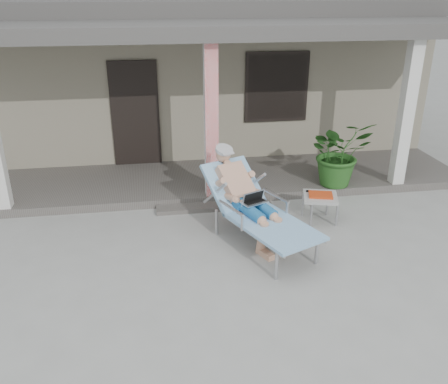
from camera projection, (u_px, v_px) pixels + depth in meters
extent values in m
plane|color=#9E9E99|center=(233.00, 265.00, 6.57)|extent=(60.00, 60.00, 0.00)
cube|color=gray|center=(189.00, 76.00, 11.86)|extent=(10.00, 5.00, 3.00)
cube|color=#474442|center=(186.00, 5.00, 11.21)|extent=(10.40, 5.40, 0.30)
cube|color=black|center=(135.00, 114.00, 9.50)|extent=(0.95, 0.06, 2.10)
cube|color=black|center=(277.00, 87.00, 9.74)|extent=(1.20, 0.06, 1.30)
cube|color=black|center=(277.00, 87.00, 9.73)|extent=(1.32, 0.05, 1.42)
cube|color=#605B56|center=(206.00, 180.00, 9.26)|extent=(10.00, 2.00, 0.15)
cube|color=red|center=(211.00, 123.00, 7.94)|extent=(0.22, 0.22, 2.61)
cube|color=silver|center=(406.00, 115.00, 8.44)|extent=(0.22, 0.22, 2.61)
cube|color=#474442|center=(204.00, 29.00, 8.14)|extent=(10.00, 2.30, 0.24)
cube|color=#605B56|center=(214.00, 207.00, 8.23)|extent=(2.00, 0.30, 0.07)
cylinder|color=#B7B7BC|center=(277.00, 266.00, 6.17)|extent=(0.05, 0.05, 0.41)
cylinder|color=#B7B7BC|center=(317.00, 251.00, 6.52)|extent=(0.05, 0.05, 0.41)
cylinder|color=#B7B7BC|center=(217.00, 222.00, 7.31)|extent=(0.05, 0.05, 0.41)
cylinder|color=#B7B7BC|center=(253.00, 211.00, 7.66)|extent=(0.05, 0.05, 0.41)
cube|color=#B7B7BC|center=(273.00, 228.00, 6.66)|extent=(1.19, 1.53, 0.03)
cube|color=#8FC1DD|center=(273.00, 226.00, 6.65)|extent=(1.31, 1.61, 0.04)
cube|color=#B7B7BC|center=(234.00, 187.00, 7.33)|extent=(0.90, 0.87, 0.55)
cube|color=#8FC1DD|center=(234.00, 185.00, 7.31)|extent=(1.03, 0.99, 0.62)
cylinder|color=#B5B4B7|center=(223.00, 149.00, 7.36)|extent=(0.36, 0.36, 0.14)
cube|color=silver|center=(253.00, 201.00, 6.95)|extent=(0.45, 0.39, 0.26)
cube|color=#AAAAA5|center=(320.00, 197.00, 7.64)|extent=(0.66, 0.66, 0.04)
cylinder|color=#B7B7BC|center=(311.00, 216.00, 7.50)|extent=(0.04, 0.04, 0.41)
cylinder|color=#B7B7BC|center=(337.00, 214.00, 7.56)|extent=(0.04, 0.04, 0.41)
cylinder|color=#B7B7BC|center=(303.00, 205.00, 7.89)|extent=(0.04, 0.04, 0.41)
cylinder|color=#B7B7BC|center=(327.00, 203.00, 7.95)|extent=(0.04, 0.04, 0.41)
cube|color=#C93E15|center=(321.00, 195.00, 7.62)|extent=(0.44, 0.37, 0.03)
cube|color=black|center=(318.00, 192.00, 7.75)|extent=(0.37, 0.12, 0.04)
imported|color=#26591E|center=(339.00, 152.00, 8.64)|extent=(1.19, 1.06, 1.24)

